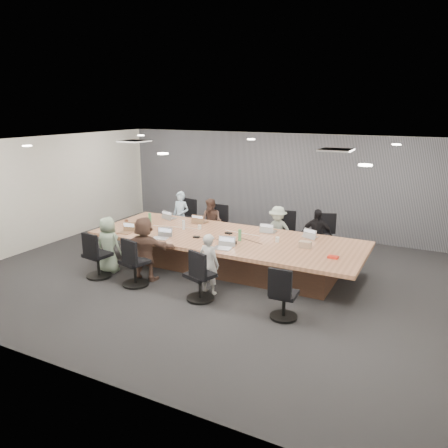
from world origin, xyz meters
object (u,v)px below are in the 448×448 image
at_px(laptop_6, 222,248).
at_px(laptop_5, 160,238).
at_px(laptop_4, 125,233).
at_px(canvas_bag, 305,245).
at_px(person_5, 145,249).
at_px(person_6, 209,264).
at_px(chair_0, 188,222).
at_px(chair_4, 98,258).
at_px(laptop_2, 269,231).
at_px(bottle_green_left, 150,218).
at_px(person_2, 277,231).
at_px(snack_packet, 333,257).
at_px(conference_table, 226,251).
at_px(person_3, 316,235).
at_px(person_1, 212,222).
at_px(chair_5, 135,266).
at_px(laptop_1, 201,222).
at_px(mug_brown, 126,222).
at_px(bottle_clear, 184,225).
at_px(stapler, 233,243).
at_px(chair_6, 200,279).
at_px(chair_2, 282,236).
at_px(chair_1, 218,228).
at_px(person_4, 108,245).
at_px(chair_7, 284,298).
at_px(laptop_0, 169,218).
at_px(laptop_3, 310,237).
at_px(bottle_green_right, 240,235).
at_px(chair_3, 320,239).

bearing_deg(laptop_6, laptop_5, 172.77).
bearing_deg(laptop_4, canvas_bag, 3.05).
xyz_separation_m(person_5, person_6, (1.52, 0.00, -0.08)).
height_order(chair_0, chair_4, chair_0).
bearing_deg(laptop_2, bottle_green_left, 9.12).
distance_m(person_2, snack_packet, 2.43).
xyz_separation_m(conference_table, person_5, (-1.20, -1.35, 0.28)).
bearing_deg(laptop_2, person_3, -153.62).
xyz_separation_m(chair_4, person_1, (1.07, 3.05, 0.20)).
relative_size(chair_5, laptop_1, 2.54).
bearing_deg(conference_table, mug_brown, -176.77).
distance_m(bottle_clear, snack_packet, 3.61).
bearing_deg(stapler, laptop_5, 171.68).
height_order(person_2, snack_packet, person_2).
bearing_deg(chair_4, person_6, 16.22).
bearing_deg(snack_packet, chair_6, -147.66).
bearing_deg(person_3, chair_2, 152.08).
relative_size(chair_1, person_3, 0.59).
relative_size(person_4, laptop_6, 3.45).
bearing_deg(laptop_4, person_3, 20.53).
xyz_separation_m(person_3, laptop_4, (-3.83, -2.15, 0.12)).
distance_m(person_3, bottle_clear, 3.09).
bearing_deg(chair_7, person_1, 132.73).
distance_m(person_3, snack_packet, 1.88).
bearing_deg(chair_5, laptop_4, 152.39).
xyz_separation_m(laptop_2, person_5, (-1.91, -2.15, -0.07)).
height_order(person_1, person_5, person_5).
bearing_deg(laptop_2, laptop_0, -3.77).
xyz_separation_m(conference_table, bottle_clear, (-1.14, 0.06, 0.45)).
relative_size(chair_1, snack_packet, 3.85).
height_order(person_2, laptop_3, person_2).
bearing_deg(bottle_green_right, snack_packet, -5.65).
relative_size(person_1, bottle_clear, 5.70).
xyz_separation_m(laptop_6, stapler, (0.05, 0.38, 0.02)).
bearing_deg(chair_4, laptop_0, 95.10).
distance_m(laptop_5, bottle_green_left, 1.35).
bearing_deg(laptop_1, chair_6, 119.59).
height_order(conference_table, person_5, person_5).
bearing_deg(bottle_green_right, chair_5, -135.99).
height_order(chair_3, bottle_green_left, bottle_green_left).
xyz_separation_m(conference_table, laptop_2, (0.71, 0.80, 0.35)).
relative_size(chair_6, chair_7, 1.11).
relative_size(bottle_clear, mug_brown, 1.89).
distance_m(chair_7, bottle_green_left, 4.54).
relative_size(chair_6, laptop_1, 2.47).
bearing_deg(conference_table, laptop_4, -159.81).
bearing_deg(laptop_4, chair_3, 24.36).
height_order(bottle_clear, snack_packet, bottle_clear).
xyz_separation_m(laptop_2, stapler, (-0.34, -1.22, 0.02)).
height_order(conference_table, laptop_3, laptop_3).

